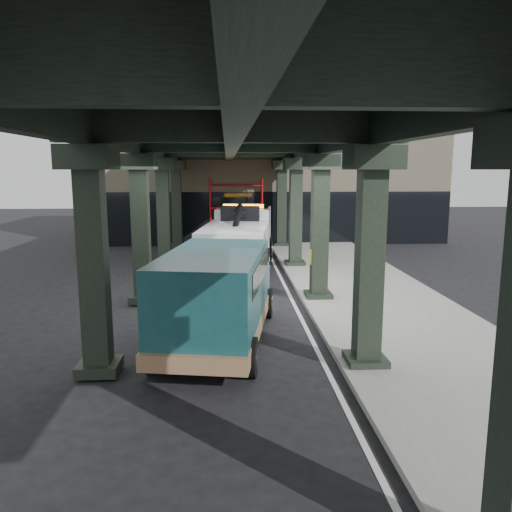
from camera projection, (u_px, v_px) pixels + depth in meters
name	position (u px, v px, depth m)	size (l,w,h in m)	color
ground	(246.00, 319.00, 15.23)	(90.00, 90.00, 0.00)	black
sidewalk	(372.00, 298.00, 17.44)	(5.00, 40.00, 0.15)	gray
lane_stripe	(292.00, 301.00, 17.29)	(0.12, 38.00, 0.01)	silver
viaduct	(230.00, 140.00, 16.24)	(7.40, 32.00, 6.40)	black
building	(264.00, 177.00, 34.33)	(22.00, 10.00, 8.00)	#C6B793
scaffolding	(236.00, 211.00, 29.27)	(3.08, 0.88, 4.00)	red
tow_truck	(240.00, 238.00, 22.42)	(3.57, 9.35, 2.99)	black
towed_van	(217.00, 294.00, 12.78)	(3.31, 6.45, 2.50)	#134246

